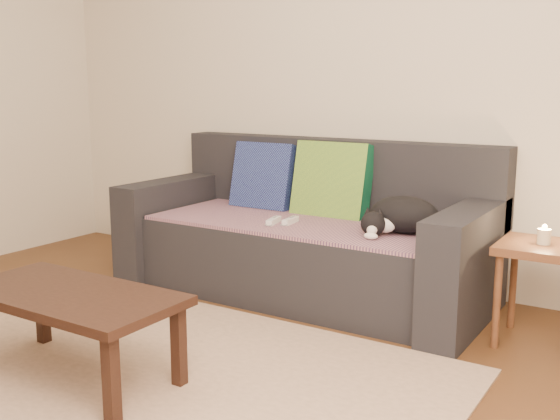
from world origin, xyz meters
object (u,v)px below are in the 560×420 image
Objects in this scene: sofa at (307,240)px; side_table at (542,262)px; coffee_table at (70,303)px; cat at (402,216)px; wii_remote_a at (274,221)px; wii_remote_b at (290,221)px.

sofa is 4.38× the size of side_table.
sofa is at bearing 81.73° from coffee_table.
coffee_table is at bearing -144.91° from cat.
wii_remote_a is at bearing 83.58° from coffee_table.
side_table is (1.38, 0.12, -0.06)m from wii_remote_a.
sofa reaches higher than cat.
wii_remote_a is 1.39m from side_table.
cat is (0.61, -0.09, 0.22)m from sofa.
sofa reaches higher than side_table.
wii_remote_a is 1.30m from coffee_table.
cat reaches higher than wii_remote_b.
coffee_table is at bearing -98.27° from sofa.
coffee_table is (-0.22, -1.53, 0.02)m from sofa.
side_table is 0.51× the size of coffee_table.
sofa is 1.54m from coffee_table.
wii_remote_a is at bearing -107.86° from sofa.
coffee_table is (-0.15, -1.29, -0.13)m from wii_remote_a.
side_table is 2.08m from coffee_table.
sofa is 1.31m from side_table.
wii_remote_b is at bearing 164.50° from cat.
cat is 0.49× the size of coffee_table.
coffee_table is (-1.53, -1.41, -0.07)m from side_table.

